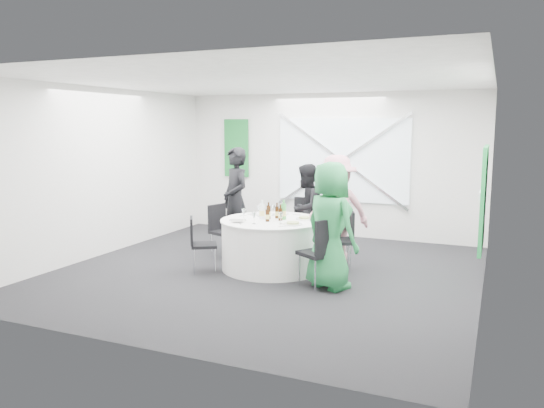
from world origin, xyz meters
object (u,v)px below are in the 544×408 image
at_px(chair_back, 303,221).
at_px(chair_back_left, 222,227).
at_px(chair_back_right, 344,235).
at_px(person_woman_green, 330,226).
at_px(green_water_bottle, 284,212).
at_px(person_man_back_left, 236,200).
at_px(clear_water_bottle, 262,212).
at_px(person_woman_pink, 336,210).
at_px(person_man_back, 306,209).
at_px(banquet_table, 272,244).
at_px(chair_front_left, 199,240).
at_px(chair_front_right, 322,248).

distance_m(chair_back, chair_back_left, 1.39).
bearing_deg(chair_back_right, person_woman_green, -17.34).
bearing_deg(green_water_bottle, person_man_back_left, 149.11).
xyz_separation_m(chair_back_right, clear_water_bottle, (-1.17, -0.42, 0.35)).
bearing_deg(chair_back, person_woman_green, -56.11).
bearing_deg(green_water_bottle, clear_water_bottle, -160.71).
distance_m(chair_back_left, green_water_bottle, 1.30).
relative_size(chair_back, person_woman_pink, 0.55).
distance_m(person_man_back, green_water_bottle, 1.08).
bearing_deg(green_water_bottle, banquet_table, -150.85).
height_order(chair_back_right, clear_water_bottle, clear_water_bottle).
relative_size(banquet_table, chair_back_left, 1.79).
distance_m(banquet_table, person_woman_pink, 1.15).
bearing_deg(chair_back, chair_back_left, -141.34).
xyz_separation_m(chair_back, person_woman_pink, (0.74, -0.50, 0.31)).
xyz_separation_m(chair_back_left, person_woman_green, (2.15, -0.94, 0.34)).
bearing_deg(person_man_back, chair_front_left, -25.04).
xyz_separation_m(banquet_table, chair_front_left, (-0.94, -0.58, 0.10)).
relative_size(person_man_back, person_woman_pink, 0.89).
bearing_deg(banquet_table, person_woman_green, -28.08).
bearing_deg(banquet_table, clear_water_bottle, -171.98).
bearing_deg(chair_back_left, clear_water_bottle, -94.07).
distance_m(chair_back_right, green_water_bottle, 0.98).
xyz_separation_m(chair_front_right, person_man_back_left, (-2.03, 1.45, 0.34)).
distance_m(person_woman_green, clear_water_bottle, 1.36).
distance_m(chair_back_left, chair_back_right, 2.08).
distance_m(person_woman_pink, clear_water_bottle, 1.18).
xyz_separation_m(banquet_table, chair_back_right, (1.01, 0.40, 0.14)).
height_order(chair_back_left, person_woman_green, person_woman_green).
bearing_deg(green_water_bottle, chair_back_left, 167.47).
bearing_deg(chair_front_right, chair_back_right, -147.07).
relative_size(banquet_table, person_woman_pink, 0.91).
height_order(chair_back, clear_water_bottle, clear_water_bottle).
bearing_deg(chair_front_left, person_woman_pink, -86.38).
xyz_separation_m(person_woman_green, green_water_bottle, (-0.93, 0.67, 0.03)).
bearing_deg(clear_water_bottle, chair_back_right, 19.94).
bearing_deg(banquet_table, person_man_back_left, 142.24).
distance_m(chair_back, person_man_back_left, 1.20).
height_order(chair_back, person_woman_green, person_woman_green).
distance_m(person_man_back_left, person_woman_pink, 1.84).
height_order(chair_back_right, chair_front_right, chair_front_right).
relative_size(chair_front_right, green_water_bottle, 3.19).
bearing_deg(person_woman_green, chair_back_left, 4.53).
relative_size(chair_back_left, chair_front_left, 1.06).
relative_size(chair_back, chair_back_right, 1.06).
bearing_deg(chair_back, person_man_back_left, -157.90).
distance_m(banquet_table, person_woman_green, 1.32).
bearing_deg(chair_front_right, clear_water_bottle, -85.54).
relative_size(chair_back, person_man_back, 0.62).
height_order(banquet_table, person_woman_green, person_woman_green).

